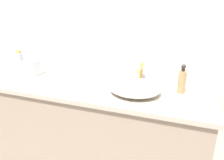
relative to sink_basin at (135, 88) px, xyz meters
The scene contains 8 objects.
bathroom_wall_rear 0.54m from the sink_basin, 129.43° to the left, with size 6.00×0.06×2.60m, color silver.
vanity_counter 0.59m from the sink_basin, behind, with size 1.72×0.51×0.89m.
sink_basin is the anchor object (origin of this frame).
faucet 0.18m from the sink_basin, 90.00° to the left, with size 0.03×0.14×0.17m.
soap_dispenser 0.32m from the sink_basin, 22.55° to the left, with size 0.05×0.05×0.20m.
lotion_bottle 1.06m from the sink_basin, behind, with size 0.06×0.06×0.19m.
tissue_box 0.90m from the sink_basin, behind, with size 0.12×0.12×0.17m.
candle_jar 0.69m from the sink_basin, behind, with size 0.05×0.05×0.04m, color silver.
Camera 1 is at (0.58, -0.96, 1.53)m, focal length 36.48 mm.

